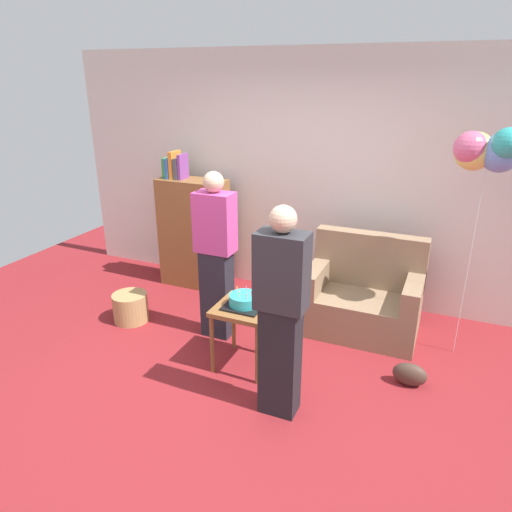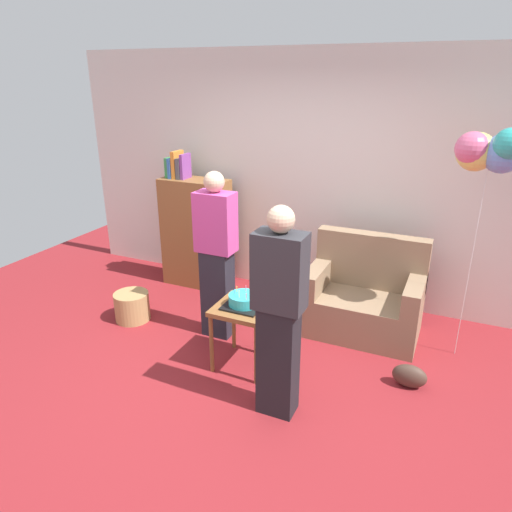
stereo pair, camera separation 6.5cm
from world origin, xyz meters
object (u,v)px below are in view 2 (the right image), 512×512
couch (364,299)px  bookshelf (196,231)px  person_blowing_candles (217,256)px  wicker_basket (132,306)px  birthday_cake (244,301)px  side_table (244,315)px  handbag (409,376)px  balloon_bunch (488,151)px  person_holding_cake (279,314)px

couch → bookshelf: bookshelf is taller
couch → person_blowing_candles: bearing=-152.8°
bookshelf → wicker_basket: size_ratio=4.47×
couch → bookshelf: 2.15m
couch → birthday_cake: couch is taller
side_table → handbag: bearing=11.2°
person_blowing_candles → wicker_basket: 1.19m
person_blowing_candles → handbag: size_ratio=5.82×
balloon_bunch → person_blowing_candles: bearing=-164.2°
side_table → person_blowing_candles: (-0.47, 0.38, 0.34)m
person_blowing_candles → handbag: person_blowing_candles is taller
bookshelf → wicker_basket: bearing=-97.8°
balloon_bunch → person_holding_cake: bearing=-130.0°
person_holding_cake → handbag: (0.89, 0.71, -0.73)m
side_table → wicker_basket: (-1.43, 0.26, -0.34)m
handbag → balloon_bunch: (0.31, 0.72, 1.76)m
person_holding_cake → handbag: 1.36m
person_blowing_candles → balloon_bunch: 2.47m
couch → birthday_cake: (-0.82, -1.04, 0.29)m
wicker_basket → handbag: wicker_basket is taller
couch → wicker_basket: size_ratio=3.06×
handbag → person_blowing_candles: bearing=176.7°
birthday_cake → person_blowing_candles: person_blowing_candles is taller
birthday_cake → person_holding_cake: (0.49, -0.44, 0.20)m
couch → side_table: bearing=-128.2°
person_holding_cake → wicker_basket: (-1.92, 0.70, -0.68)m
side_table → birthday_cake: 0.14m
bookshelf → side_table: bookshelf is taller
wicker_basket → handbag: bearing=0.4°
birthday_cake → person_holding_cake: size_ratio=0.20×
couch → person_blowing_candles: size_ratio=0.67×
couch → handbag: (0.56, -0.77, -0.24)m
side_table → couch: bearing=51.8°
bookshelf → handbag: 2.93m
person_holding_cake → wicker_basket: person_holding_cake is taller
bookshelf → birthday_cake: (1.28, -1.34, -0.04)m
couch → balloon_bunch: bearing=-3.4°
wicker_basket → couch: bearing=19.3°
bookshelf → handbag: size_ratio=5.74×
side_table → person_blowing_candles: size_ratio=0.36×
person_holding_cake → bookshelf: bearing=-30.4°
bookshelf → person_holding_cake: bearing=-45.2°
bookshelf → handbag: bookshelf is taller
couch → person_holding_cake: (-0.33, -1.48, 0.49)m
wicker_basket → handbag: (2.81, 0.02, -0.05)m
side_table → birthday_cake: size_ratio=1.82×
bookshelf → side_table: 1.86m
bookshelf → balloon_bunch: bearing=-6.8°
birthday_cake → balloon_bunch: balloon_bunch is taller
person_blowing_candles → birthday_cake: bearing=-22.5°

